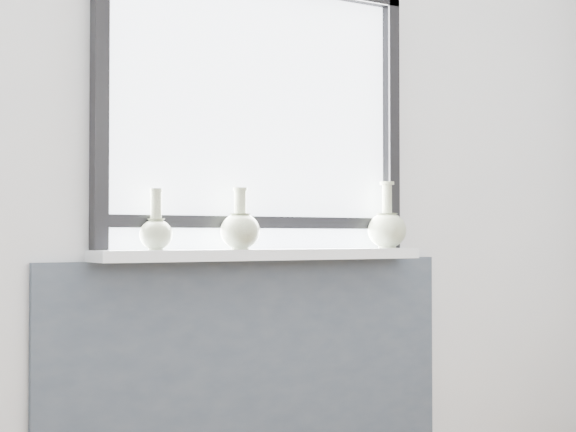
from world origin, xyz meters
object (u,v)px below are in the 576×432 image
vase_a (156,231)px  vase_b (240,229)px  vase_c (387,228)px  windowsill (266,255)px

vase_a → vase_b: 0.32m
vase_a → vase_c: vase_c is taller
windowsill → vase_c: 0.57m
windowsill → vase_c: size_ratio=4.91×
vase_a → vase_b: vase_b is taller
windowsill → vase_c: vase_c is taller
vase_a → vase_b: size_ratio=0.95×
vase_b → vase_c: (0.68, 0.02, 0.01)m
vase_b → windowsill: bearing=13.5°
vase_b → vase_c: bearing=1.6°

